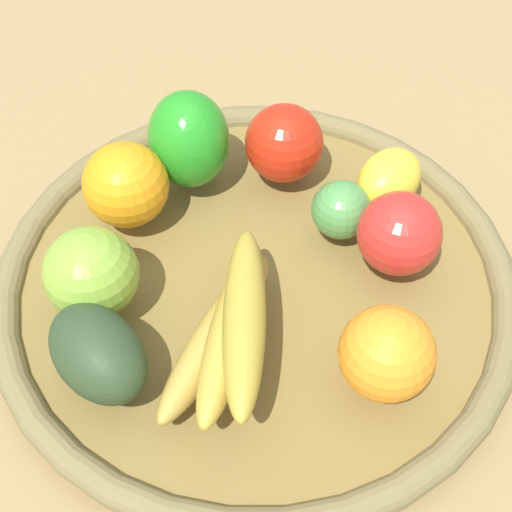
{
  "coord_description": "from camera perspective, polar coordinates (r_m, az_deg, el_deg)",
  "views": [
    {
      "loc": [
        -0.39,
        0.04,
        0.53
      ],
      "look_at": [
        0.0,
        0.0,
        0.06
      ],
      "focal_mm": 53.72,
      "sensor_mm": 36.0,
      "label": 1
    }
  ],
  "objects": [
    {
      "name": "orange_1",
      "position": [
        0.55,
        9.72,
        -7.18
      ],
      "size": [
        0.09,
        0.09,
        0.07
      ],
      "primitive_type": "sphere",
      "rotation": [
        0.0,
        0.0,
        1.09
      ],
      "color": "orange",
      "rests_on": "basket"
    },
    {
      "name": "apple_0",
      "position": [
        0.62,
        10.64,
        1.58
      ],
      "size": [
        0.1,
        0.1,
        0.07
      ],
      "primitive_type": "sphere",
      "rotation": [
        0.0,
        0.0,
        4.11
      ],
      "color": "red",
      "rests_on": "basket"
    },
    {
      "name": "lime_0",
      "position": [
        0.65,
        6.35,
        3.46
      ],
      "size": [
        0.07,
        0.07,
        0.05
      ],
      "primitive_type": "sphere",
      "rotation": [
        0.0,
        0.0,
        2.57
      ],
      "color": "#4C9047",
      "rests_on": "basket"
    },
    {
      "name": "ground_plane",
      "position": [
        0.66,
        0.0,
        -3.02
      ],
      "size": [
        2.4,
        2.4,
        0.0
      ],
      "primitive_type": "plane",
      "color": "olive",
      "rests_on": "ground"
    },
    {
      "name": "bell_pepper",
      "position": [
        0.68,
        -5.03,
        8.66
      ],
      "size": [
        0.08,
        0.08,
        0.09
      ],
      "primitive_type": "ellipsoid",
      "rotation": [
        0.0,
        0.0,
        0.1
      ],
      "color": "#239020",
      "rests_on": "basket"
    },
    {
      "name": "apple_2",
      "position": [
        0.6,
        -12.19,
        -1.29
      ],
      "size": [
        0.1,
        0.1,
        0.07
      ],
      "primitive_type": "sphere",
      "rotation": [
        0.0,
        0.0,
        3.62
      ],
      "color": "#7FAB36",
      "rests_on": "basket"
    },
    {
      "name": "avocado",
      "position": [
        0.56,
        -11.69,
        -7.1
      ],
      "size": [
        0.11,
        0.1,
        0.06
      ],
      "primitive_type": "ellipsoid",
      "rotation": [
        0.0,
        0.0,
        3.75
      ],
      "color": "#293E23",
      "rests_on": "basket"
    },
    {
      "name": "apple_1",
      "position": [
        0.69,
        2.11,
        8.4
      ],
      "size": [
        0.1,
        0.1,
        0.07
      ],
      "primitive_type": "sphere",
      "rotation": [
        0.0,
        0.0,
        5.29
      ],
      "color": "red",
      "rests_on": "basket"
    },
    {
      "name": "banana_bunch",
      "position": [
        0.56,
        -1.91,
        -5.35
      ],
      "size": [
        0.17,
        0.12,
        0.06
      ],
      "color": "#B18E39",
      "rests_on": "basket"
    },
    {
      "name": "orange_0",
      "position": [
        0.66,
        -9.68,
        5.25
      ],
      "size": [
        0.08,
        0.08,
        0.07
      ],
      "primitive_type": "sphere",
      "rotation": [
        0.0,
        0.0,
        4.69
      ],
      "color": "orange",
      "rests_on": "basket"
    },
    {
      "name": "basket",
      "position": [
        0.65,
        0.0,
        -2.11
      ],
      "size": [
        0.44,
        0.44,
        0.04
      ],
      "color": "olive",
      "rests_on": "ground_plane"
    },
    {
      "name": "lemon_0",
      "position": [
        0.68,
        9.86,
        5.63
      ],
      "size": [
        0.08,
        0.08,
        0.05
      ],
      "primitive_type": "ellipsoid",
      "rotation": [
        0.0,
        0.0,
        5.5
      ],
      "color": "yellow",
      "rests_on": "basket"
    }
  ]
}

